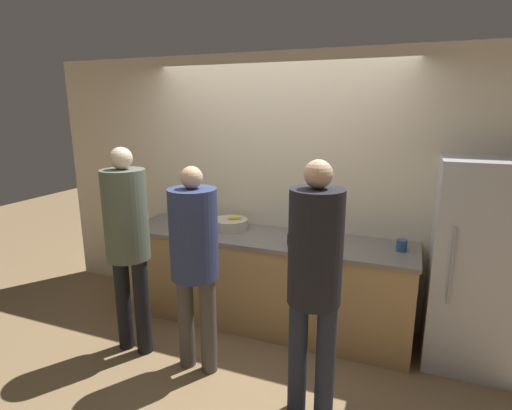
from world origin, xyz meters
The scene contains 13 objects.
ground_plane centered at (0.00, 0.00, 0.00)m, with size 14.00×14.00×0.00m, color #8C704C.
wall_back centered at (0.00, 0.73, 1.30)m, with size 5.20×0.06×2.60m.
counter centered at (0.00, 0.39, 0.45)m, with size 2.77×0.71×0.91m.
refrigerator centered at (1.78, 0.41, 0.86)m, with size 0.66×0.63×1.72m.
person_left centered at (-0.90, -0.46, 1.07)m, with size 0.36×0.36×1.79m.
person_center centered at (-0.26, -0.49, 1.01)m, with size 0.37×0.37×1.67m.
person_right centered at (0.72, -0.65, 1.07)m, with size 0.35×0.35×1.79m.
fruit_bowl centered at (-0.40, 0.47, 0.96)m, with size 0.35×0.35×0.14m.
utensil_crock centered at (-0.93, 0.50, 0.98)m, with size 0.12×0.12×0.25m.
bottle_clear centered at (0.46, 0.33, 0.96)m, with size 0.07×0.07×0.15m.
bottle_red centered at (0.46, 0.61, 0.98)m, with size 0.08×0.08×0.18m.
cup_blue centered at (1.22, 0.41, 0.96)m, with size 0.09×0.09×0.10m.
cup_black centered at (0.31, 0.22, 0.96)m, with size 0.08×0.08×0.10m.
Camera 1 is at (1.24, -3.00, 2.09)m, focal length 28.00 mm.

